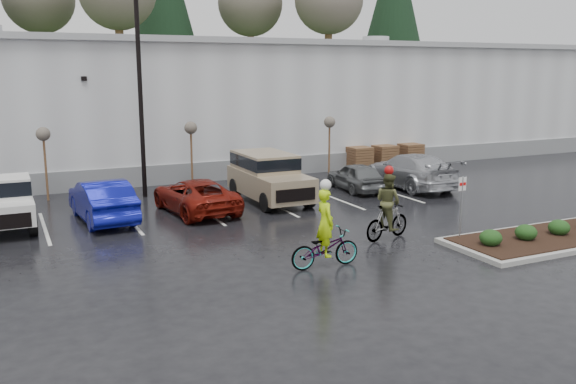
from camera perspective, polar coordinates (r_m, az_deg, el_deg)
name	(u,v)px	position (r m, az deg, el deg)	size (l,w,h in m)	color
ground	(365,258)	(18.67, 7.23, -6.17)	(120.00, 120.00, 0.00)	black
warehouse	(172,102)	(38.23, -10.81, 8.27)	(60.50, 15.50, 7.20)	silver
wooded_ridge	(109,97)	(60.78, -16.39, 8.49)	(80.00, 25.00, 6.00)	#1E3B18
lamppost	(139,68)	(27.54, -13.76, 11.25)	(0.50, 1.00, 9.22)	black
sapling_west	(43,138)	(28.14, -21.91, 4.71)	(0.60, 0.60, 3.20)	#503C20
sapling_mid	(191,131)	(29.26, -9.08, 5.61)	(0.60, 0.60, 3.20)	#503C20
sapling_east	(330,125)	(32.17, 3.91, 6.24)	(0.60, 0.60, 3.20)	#503C20
pallet_stack_a	(359,159)	(34.53, 6.68, 3.11)	(1.20, 1.20, 1.35)	#503C20
pallet_stack_b	(384,157)	(35.46, 9.01, 3.27)	(1.20, 1.20, 1.35)	#503C20
pallet_stack_c	(410,155)	(36.50, 11.35, 3.41)	(1.20, 1.20, 1.35)	#503C20
curb_island	(558,237)	(22.43, 23.96, -3.88)	(8.00, 3.00, 0.15)	gray
mulch_bed	(558,234)	(22.41, 23.98, -3.65)	(7.60, 2.60, 0.04)	black
shrub_a	(491,238)	(20.21, 18.44, -4.09)	(0.70, 0.70, 0.52)	black
shrub_b	(526,232)	(21.26, 21.38, -3.55)	(0.70, 0.70, 0.52)	black
shrub_c	(559,227)	(22.35, 24.03, -3.05)	(0.70, 0.70, 0.52)	black
fire_lane_sign	(462,200)	(20.70, 15.93, -0.75)	(0.30, 0.05, 2.20)	gray
pickup_white	(2,200)	(24.29, -25.21, -0.68)	(2.10, 5.20, 1.96)	silver
car_blue	(102,200)	(23.91, -16.99, -0.74)	(1.66, 4.76, 1.57)	#0C118D
car_red	(195,196)	(24.52, -8.68, -0.33)	(2.24, 4.86, 1.35)	maroon
suv_tan	(270,178)	(26.18, -1.70, 1.33)	(2.20, 5.10, 2.06)	gray
car_grey	(356,177)	(28.81, 6.41, 1.45)	(1.57, 3.90, 1.33)	#5C5F60
car_far_silver	(410,170)	(29.93, 11.36, 1.99)	(2.32, 5.70, 1.66)	#B2B4BA
cyclist_hivis	(325,241)	(17.53, 3.48, -4.57)	(2.14, 0.77, 2.58)	#3F3F44
cyclist_olive	(388,213)	(20.61, 9.30, -1.95)	(2.01, 1.02, 2.50)	#3F3F44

